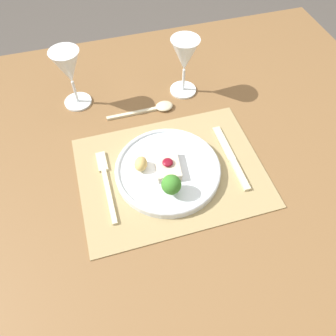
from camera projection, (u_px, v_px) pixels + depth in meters
name	position (u px, v px, depth m)	size (l,w,h in m)	color
ground_plane	(170.00, 270.00, 1.41)	(8.00, 8.00, 0.00)	#4C4742
dining_table	(171.00, 188.00, 0.87)	(1.43, 1.23, 0.74)	brown
placemat	(171.00, 172.00, 0.81)	(0.45, 0.34, 0.00)	#9E895B
dinner_plate	(168.00, 170.00, 0.80)	(0.26, 0.26, 0.07)	silver
fork	(106.00, 180.00, 0.79)	(0.02, 0.21, 0.01)	beige
knife	(233.00, 161.00, 0.83)	(0.02, 0.21, 0.01)	beige
spoon	(156.00, 108.00, 0.94)	(0.19, 0.04, 0.01)	beige
wine_glass_near	(185.00, 57.00, 0.90)	(0.08, 0.08, 0.17)	white
wine_glass_far	(69.00, 69.00, 0.87)	(0.08, 0.08, 0.17)	white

